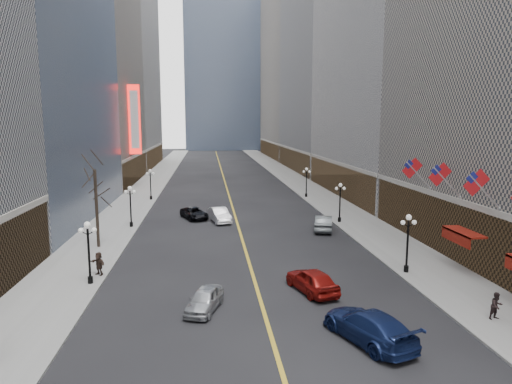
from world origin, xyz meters
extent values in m
cube|color=gray|center=(14.00, 70.00, 0.07)|extent=(6.00, 230.00, 0.15)
cube|color=gray|center=(-14.00, 70.00, 0.07)|extent=(6.00, 230.00, 0.15)
cube|color=gold|center=(0.00, 80.00, 0.01)|extent=(0.25, 200.00, 0.02)
cube|color=#503F35|center=(18.40, 29.00, 2.60)|extent=(2.80, 41.00, 5.00)
cube|color=#503F35|center=(18.40, 68.00, 2.60)|extent=(2.80, 35.00, 5.00)
cube|color=#9B9B9E|center=(30.00, 106.00, 24.00)|extent=(26.00, 40.00, 48.00)
cube|color=#503F35|center=(18.40, 106.00, 2.60)|extent=(2.80, 39.00, 5.00)
cube|color=#A19585|center=(30.00, 149.00, 31.00)|extent=(26.00, 46.00, 62.00)
cube|color=#503F35|center=(18.40, 149.00, 2.60)|extent=(2.80, 45.00, 5.00)
cube|color=#A19585|center=(-30.00, 87.00, 25.00)|extent=(26.00, 30.00, 50.00)
cube|color=#503F35|center=(-18.40, 87.00, 2.60)|extent=(2.80, 29.00, 5.00)
cube|color=silver|center=(-30.00, 121.00, 36.00)|extent=(26.00, 38.00, 72.00)
cube|color=#503F35|center=(-18.40, 121.00, 2.60)|extent=(2.80, 37.00, 5.00)
cylinder|color=black|center=(11.80, 30.00, 0.40)|extent=(0.36, 0.36, 0.50)
cylinder|color=black|center=(11.80, 30.00, 2.15)|extent=(0.16, 0.16, 4.00)
sphere|color=white|center=(11.80, 30.00, 4.45)|extent=(0.44, 0.44, 0.44)
sphere|color=white|center=(11.35, 30.00, 4.05)|extent=(0.36, 0.36, 0.36)
sphere|color=white|center=(12.25, 30.00, 4.05)|extent=(0.36, 0.36, 0.36)
cylinder|color=black|center=(11.80, 48.00, 0.40)|extent=(0.36, 0.36, 0.50)
cylinder|color=black|center=(11.80, 48.00, 2.15)|extent=(0.16, 0.16, 4.00)
sphere|color=white|center=(11.80, 48.00, 4.45)|extent=(0.44, 0.44, 0.44)
sphere|color=white|center=(11.35, 48.00, 4.05)|extent=(0.36, 0.36, 0.36)
sphere|color=white|center=(12.25, 48.00, 4.05)|extent=(0.36, 0.36, 0.36)
cylinder|color=black|center=(11.80, 66.00, 0.40)|extent=(0.36, 0.36, 0.50)
cylinder|color=black|center=(11.80, 66.00, 2.15)|extent=(0.16, 0.16, 4.00)
sphere|color=white|center=(11.80, 66.00, 4.45)|extent=(0.44, 0.44, 0.44)
sphere|color=white|center=(11.35, 66.00, 4.05)|extent=(0.36, 0.36, 0.36)
sphere|color=white|center=(12.25, 66.00, 4.05)|extent=(0.36, 0.36, 0.36)
cylinder|color=black|center=(-11.80, 30.00, 0.40)|extent=(0.36, 0.36, 0.50)
cylinder|color=black|center=(-11.80, 30.00, 2.15)|extent=(0.16, 0.16, 4.00)
sphere|color=white|center=(-11.80, 30.00, 4.45)|extent=(0.44, 0.44, 0.44)
sphere|color=white|center=(-12.25, 30.00, 4.05)|extent=(0.36, 0.36, 0.36)
sphere|color=white|center=(-11.35, 30.00, 4.05)|extent=(0.36, 0.36, 0.36)
cylinder|color=black|center=(-11.80, 48.00, 0.40)|extent=(0.36, 0.36, 0.50)
cylinder|color=black|center=(-11.80, 48.00, 2.15)|extent=(0.16, 0.16, 4.00)
sphere|color=white|center=(-11.80, 48.00, 4.45)|extent=(0.44, 0.44, 0.44)
sphere|color=white|center=(-12.25, 48.00, 4.05)|extent=(0.36, 0.36, 0.36)
sphere|color=white|center=(-11.35, 48.00, 4.05)|extent=(0.36, 0.36, 0.36)
cylinder|color=black|center=(-11.80, 66.00, 0.40)|extent=(0.36, 0.36, 0.50)
cylinder|color=black|center=(-11.80, 66.00, 2.15)|extent=(0.16, 0.16, 4.00)
sphere|color=white|center=(-11.80, 66.00, 4.45)|extent=(0.44, 0.44, 0.44)
sphere|color=white|center=(-12.25, 66.00, 4.05)|extent=(0.36, 0.36, 0.36)
sphere|color=white|center=(-11.35, 66.00, 4.05)|extent=(0.36, 0.36, 0.36)
cylinder|color=#B2B2B7|center=(15.80, 27.00, 6.80)|extent=(2.49, 0.12, 2.49)
cube|color=red|center=(15.15, 27.00, 7.45)|extent=(1.94, 0.04, 1.94)
cube|color=navy|center=(14.80, 27.00, 7.80)|extent=(0.88, 0.06, 0.88)
cylinder|color=#B2B2B7|center=(15.80, 32.00, 6.80)|extent=(2.49, 0.12, 2.49)
cube|color=red|center=(15.15, 32.00, 7.45)|extent=(1.94, 0.04, 1.94)
cube|color=navy|center=(14.80, 32.00, 7.80)|extent=(0.88, 0.06, 0.88)
cylinder|color=#B2B2B7|center=(15.80, 37.00, 6.80)|extent=(2.49, 0.12, 2.49)
cube|color=red|center=(15.15, 37.00, 7.45)|extent=(1.94, 0.04, 1.94)
cube|color=navy|center=(14.80, 37.00, 7.80)|extent=(0.88, 0.06, 0.88)
cube|color=maroon|center=(16.30, 30.00, 3.20)|extent=(1.40, 4.00, 0.15)
cube|color=maroon|center=(15.65, 30.00, 2.80)|extent=(0.10, 4.00, 0.90)
cube|color=red|center=(-15.90, 80.00, 12.00)|extent=(2.00, 0.50, 12.00)
cube|color=white|center=(-15.85, 80.00, 12.00)|extent=(1.40, 0.55, 10.00)
cylinder|color=#2D231C|center=(-13.50, 40.00, 3.75)|extent=(0.28, 0.28, 7.20)
imported|color=#AFB2B7|center=(-3.63, 24.71, 0.70)|extent=(2.85, 4.40, 1.39)
imported|color=white|center=(-2.00, 50.09, 0.83)|extent=(2.81, 5.28, 1.65)
imported|color=black|center=(-5.01, 52.13, 0.69)|extent=(3.92, 5.43, 1.37)
imported|color=navy|center=(5.09, 19.72, 0.86)|extent=(4.36, 6.37, 1.71)
imported|color=maroon|center=(3.71, 27.05, 0.84)|extent=(3.30, 5.28, 1.68)
imported|color=#4B5053|center=(9.00, 44.53, 0.84)|extent=(3.03, 5.38, 1.68)
imported|color=black|center=(13.36, 21.26, 0.97)|extent=(0.87, 0.59, 1.63)
imported|color=#30211A|center=(-11.60, 31.83, 1.03)|extent=(1.54, 1.44, 1.77)
camera|label=1|loc=(-3.30, -2.39, 11.59)|focal=32.00mm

